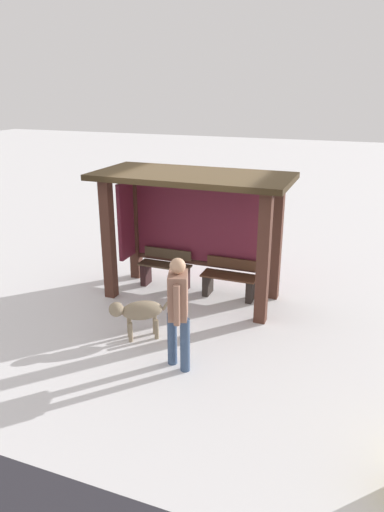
{
  "coord_description": "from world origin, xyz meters",
  "views": [
    {
      "loc": [
        2.97,
        -7.77,
        3.86
      ],
      "look_at": [
        0.27,
        -0.72,
        1.12
      ],
      "focal_mm": 32.77,
      "sensor_mm": 36.0,
      "label": 1
    }
  ],
  "objects_px": {
    "bench_left_inside": "(165,270)",
    "person_walking": "(178,306)",
    "bench_center_inside": "(229,281)",
    "bus_shelter": "(191,208)",
    "dog": "(138,312)"
  },
  "relations": [
    {
      "from": "bench_left_inside",
      "to": "person_walking",
      "type": "bearing_deg",
      "value": -62.31
    },
    {
      "from": "bench_center_inside",
      "to": "bench_left_inside",
      "type": "bearing_deg",
      "value": -179.9
    },
    {
      "from": "bus_shelter",
      "to": "dog",
      "type": "distance_m",
      "value": 2.33
    },
    {
      "from": "person_walking",
      "to": "dog",
      "type": "distance_m",
      "value": 1.18
    },
    {
      "from": "dog",
      "to": "bus_shelter",
      "type": "bearing_deg",
      "value": 85.39
    },
    {
      "from": "person_walking",
      "to": "bench_center_inside",
      "type": "bearing_deg",
      "value": 90.26
    },
    {
      "from": "dog",
      "to": "bench_left_inside",
      "type": "bearing_deg",
      "value": 102.12
    },
    {
      "from": "bench_center_inside",
      "to": "dog",
      "type": "distance_m",
      "value": 2.27
    },
    {
      "from": "person_walking",
      "to": "dog",
      "type": "xyz_separation_m",
      "value": [
        -0.92,
        0.54,
        -0.51
      ]
    },
    {
      "from": "person_walking",
      "to": "dog",
      "type": "relative_size",
      "value": 1.97
    },
    {
      "from": "person_walking",
      "to": "dog",
      "type": "bearing_deg",
      "value": 149.76
    },
    {
      "from": "bench_center_inside",
      "to": "person_walking",
      "type": "distance_m",
      "value": 2.69
    },
    {
      "from": "bus_shelter",
      "to": "bench_center_inside",
      "type": "height_order",
      "value": "bus_shelter"
    },
    {
      "from": "bus_shelter",
      "to": "dog",
      "type": "bearing_deg",
      "value": -94.61
    },
    {
      "from": "bus_shelter",
      "to": "bench_left_inside",
      "type": "bearing_deg",
      "value": 169.24
    }
  ]
}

